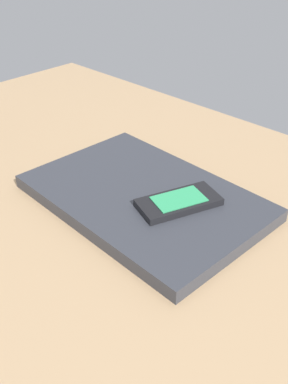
# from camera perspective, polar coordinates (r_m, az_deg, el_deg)

# --- Properties ---
(desk_surface) EXTENTS (1.20, 0.80, 0.03)m
(desk_surface) POSITION_cam_1_polar(r_m,az_deg,el_deg) (0.70, -4.28, -2.17)
(desk_surface) COLOR tan
(desk_surface) RESTS_ON ground
(laptop_closed) EXTENTS (0.36, 0.25, 0.02)m
(laptop_closed) POSITION_cam_1_polar(r_m,az_deg,el_deg) (0.68, 0.00, -0.70)
(laptop_closed) COLOR #33353D
(laptop_closed) RESTS_ON desk_surface
(cell_phone_on_laptop) EXTENTS (0.09, 0.13, 0.01)m
(cell_phone_on_laptop) POSITION_cam_1_polar(r_m,az_deg,el_deg) (0.64, 4.41, -1.27)
(cell_phone_on_laptop) COLOR black
(cell_phone_on_laptop) RESTS_ON laptop_closed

